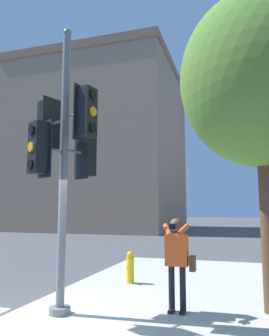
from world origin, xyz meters
TOP-DOWN VIEW (x-y plane):
  - ground_plane at (0.00, 0.00)m, footprint 160.00×160.00m
  - sidewalk_corner at (3.50, 3.50)m, footprint 8.00×8.00m
  - traffic_signal_pole at (0.39, 0.69)m, footprint 1.34×1.28m
  - person_photographer at (2.33, 1.40)m, footprint 0.58×0.54m
  - street_tree at (3.91, 1.85)m, footprint 3.08×3.08m
  - fire_hydrant at (0.80, 3.31)m, footprint 0.19×0.25m
  - building_left at (-9.96, 26.52)m, footprint 15.50×14.19m

SIDE VIEW (x-z plane):
  - ground_plane at x=0.00m, z-range 0.00..0.00m
  - sidewalk_corner at x=3.50m, z-range 0.00..0.17m
  - fire_hydrant at x=0.80m, z-range 0.17..0.93m
  - person_photographer at x=2.33m, z-range 0.33..1.97m
  - traffic_signal_pole at x=0.39m, z-range 0.48..5.73m
  - street_tree at x=3.91m, z-range 1.43..7.39m
  - building_left at x=-9.96m, z-range 0.01..16.60m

